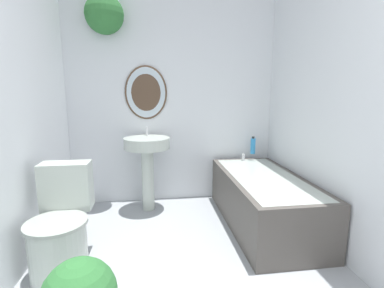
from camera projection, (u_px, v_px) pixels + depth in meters
The scene contains 6 objects.
wall_back at pixel (163, 89), 3.21m from camera, with size 2.50×0.40×2.40m.
wall_right at pixel (356, 106), 2.00m from camera, with size 0.06×3.01×2.40m.
toilet at pixel (61, 229), 2.02m from camera, with size 0.42×0.59×0.76m.
pedestal_sink at pixel (147, 154), 3.02m from camera, with size 0.49×0.49×0.92m.
bathtub at pixel (263, 199), 2.74m from camera, with size 0.70×1.51×0.57m.
shampoo_bottle at pixel (253, 146), 3.33m from camera, with size 0.06×0.06×0.21m.
Camera 1 is at (-0.23, -0.39, 1.29)m, focal length 26.00 mm.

